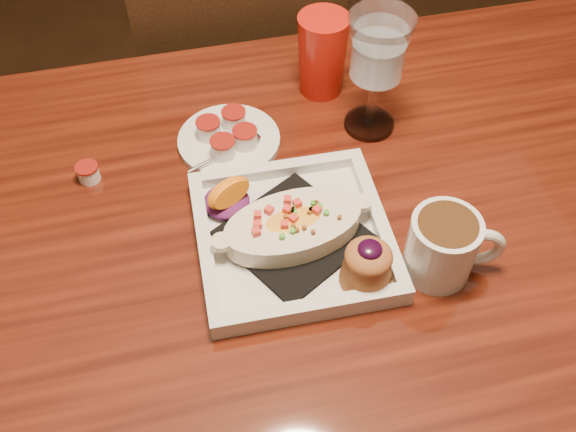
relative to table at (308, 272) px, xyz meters
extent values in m
cube|color=#641F0E|center=(0.00, 0.00, 0.08)|extent=(1.50, 0.90, 0.04)
cylinder|color=black|center=(0.67, 0.37, -0.30)|extent=(0.07, 0.07, 0.71)
cube|color=black|center=(0.00, 0.70, -0.20)|extent=(0.42, 0.42, 0.04)
cylinder|color=black|center=(0.17, 0.87, -0.43)|extent=(0.04, 0.04, 0.45)
cylinder|color=black|center=(-0.17, 0.87, -0.43)|extent=(0.04, 0.04, 0.45)
cylinder|color=black|center=(0.17, 0.53, -0.43)|extent=(0.04, 0.04, 0.45)
cylinder|color=black|center=(-0.17, 0.53, -0.43)|extent=(0.04, 0.04, 0.45)
cube|color=black|center=(0.00, 0.51, 0.05)|extent=(0.40, 0.03, 0.46)
cube|color=silver|center=(-0.03, -0.01, 0.10)|extent=(0.26, 0.26, 0.01)
cube|color=black|center=(-0.03, -0.01, 0.11)|extent=(0.22, 0.22, 0.01)
ellipsoid|color=gold|center=(-0.03, -0.01, 0.13)|extent=(0.17, 0.10, 0.03)
ellipsoid|color=#53134D|center=(-0.10, 0.06, 0.12)|extent=(0.07, 0.07, 0.02)
cone|color=#9C5727|center=(0.05, -0.10, 0.13)|extent=(0.07, 0.07, 0.05)
ellipsoid|color=#9C5727|center=(0.05, -0.10, 0.16)|extent=(0.06, 0.06, 0.03)
ellipsoid|color=black|center=(0.05, -0.10, 0.17)|extent=(0.03, 0.03, 0.01)
cylinder|color=silver|center=(0.15, -0.09, 0.14)|extent=(0.09, 0.09, 0.09)
cylinder|color=#341E0E|center=(0.15, -0.09, 0.18)|extent=(0.07, 0.07, 0.02)
torus|color=silver|center=(0.19, -0.11, 0.14)|extent=(0.07, 0.03, 0.07)
cylinder|color=silver|center=(0.15, 0.19, 0.10)|extent=(0.08, 0.08, 0.01)
cylinder|color=silver|center=(0.15, 0.19, 0.15)|extent=(0.01, 0.01, 0.09)
cone|color=silver|center=(0.15, 0.19, 0.24)|extent=(0.09, 0.09, 0.10)
cylinder|color=silver|center=(-0.08, 0.20, 0.10)|extent=(0.16, 0.16, 0.01)
cylinder|color=silver|center=(-0.11, 0.21, 0.12)|extent=(0.04, 0.04, 0.03)
cylinder|color=maroon|center=(-0.11, 0.21, 0.14)|extent=(0.04, 0.04, 0.00)
cylinder|color=silver|center=(-0.06, 0.22, 0.12)|extent=(0.04, 0.04, 0.03)
cylinder|color=maroon|center=(-0.06, 0.22, 0.14)|extent=(0.04, 0.04, 0.00)
cylinder|color=silver|center=(-0.05, 0.18, 0.12)|extent=(0.04, 0.04, 0.03)
cylinder|color=maroon|center=(-0.05, 0.18, 0.14)|extent=(0.04, 0.04, 0.00)
cylinder|color=silver|center=(-0.09, 0.17, 0.12)|extent=(0.04, 0.04, 0.03)
cylinder|color=maroon|center=(-0.09, 0.17, 0.14)|extent=(0.04, 0.04, 0.00)
cylinder|color=silver|center=(-0.29, 0.17, 0.11)|extent=(0.03, 0.03, 0.02)
cylinder|color=maroon|center=(-0.29, 0.17, 0.12)|extent=(0.03, 0.03, 0.00)
cone|color=red|center=(0.09, 0.29, 0.17)|extent=(0.08, 0.08, 0.14)
camera|label=1|loc=(-0.15, -0.52, 0.80)|focal=40.00mm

